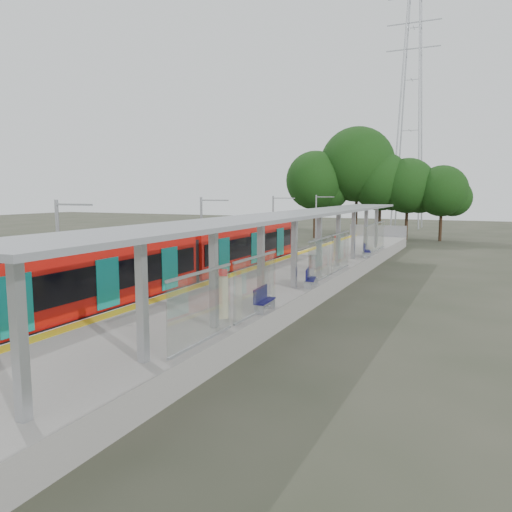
{
  "coord_description": "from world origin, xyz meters",
  "views": [
    {
      "loc": [
        10.52,
        -8.92,
        5.73
      ],
      "look_at": [
        -0.66,
        15.26,
        2.3
      ],
      "focal_mm": 35.0,
      "sensor_mm": 36.0,
      "label": 1
    }
  ],
  "objects_px": {
    "bench_near": "(263,299)",
    "bench_far": "(366,250)",
    "train": "(178,261)",
    "litter_bin": "(313,261)",
    "bench_mid": "(309,277)",
    "info_pillar_far": "(336,249)",
    "info_pillar_near": "(223,297)"
  },
  "relations": [
    {
      "from": "info_pillar_near",
      "to": "bench_mid",
      "type": "bearing_deg",
      "value": 78.16
    },
    {
      "from": "bench_far",
      "to": "litter_bin",
      "type": "height_order",
      "value": "bench_far"
    },
    {
      "from": "info_pillar_near",
      "to": "info_pillar_far",
      "type": "height_order",
      "value": "info_pillar_near"
    },
    {
      "from": "info_pillar_near",
      "to": "bench_far",
      "type": "bearing_deg",
      "value": 82.96
    },
    {
      "from": "bench_mid",
      "to": "info_pillar_far",
      "type": "height_order",
      "value": "info_pillar_far"
    },
    {
      "from": "litter_bin",
      "to": "bench_mid",
      "type": "bearing_deg",
      "value": -73.09
    },
    {
      "from": "bench_near",
      "to": "bench_far",
      "type": "xyz_separation_m",
      "value": [
        -0.0,
        18.49,
        0.02
      ]
    },
    {
      "from": "train",
      "to": "bench_mid",
      "type": "relative_size",
      "value": 19.55
    },
    {
      "from": "bench_near",
      "to": "bench_far",
      "type": "bearing_deg",
      "value": 86.39
    },
    {
      "from": "info_pillar_near",
      "to": "info_pillar_far",
      "type": "relative_size",
      "value": 1.03
    },
    {
      "from": "litter_bin",
      "to": "bench_far",
      "type": "bearing_deg",
      "value": 75.5
    },
    {
      "from": "bench_far",
      "to": "info_pillar_far",
      "type": "height_order",
      "value": "info_pillar_far"
    },
    {
      "from": "bench_near",
      "to": "info_pillar_near",
      "type": "relative_size",
      "value": 0.78
    },
    {
      "from": "bench_mid",
      "to": "litter_bin",
      "type": "distance_m",
      "value": 6.15
    },
    {
      "from": "bench_far",
      "to": "info_pillar_far",
      "type": "distance_m",
      "value": 3.01
    },
    {
      "from": "train",
      "to": "info_pillar_far",
      "type": "distance_m",
      "value": 12.56
    },
    {
      "from": "bench_far",
      "to": "litter_bin",
      "type": "relative_size",
      "value": 1.81
    },
    {
      "from": "info_pillar_near",
      "to": "litter_bin",
      "type": "relative_size",
      "value": 2.16
    },
    {
      "from": "train",
      "to": "litter_bin",
      "type": "relative_size",
      "value": 31.81
    },
    {
      "from": "train",
      "to": "info_pillar_far",
      "type": "relative_size",
      "value": 15.11
    },
    {
      "from": "info_pillar_near",
      "to": "info_pillar_far",
      "type": "xyz_separation_m",
      "value": [
        -0.51,
        17.43,
        -0.02
      ]
    },
    {
      "from": "train",
      "to": "litter_bin",
      "type": "distance_m",
      "value": 8.78
    },
    {
      "from": "bench_near",
      "to": "train",
      "type": "bearing_deg",
      "value": 143.17
    },
    {
      "from": "info_pillar_near",
      "to": "litter_bin",
      "type": "xyz_separation_m",
      "value": [
        -0.83,
        13.17,
        -0.38
      ]
    },
    {
      "from": "train",
      "to": "bench_far",
      "type": "relative_size",
      "value": 17.61
    },
    {
      "from": "train",
      "to": "info_pillar_far",
      "type": "height_order",
      "value": "train"
    },
    {
      "from": "bench_far",
      "to": "train",
      "type": "bearing_deg",
      "value": -133.81
    },
    {
      "from": "info_pillar_near",
      "to": "litter_bin",
      "type": "distance_m",
      "value": 13.2
    },
    {
      "from": "bench_far",
      "to": "info_pillar_far",
      "type": "relative_size",
      "value": 0.86
    },
    {
      "from": "bench_far",
      "to": "info_pillar_near",
      "type": "xyz_separation_m",
      "value": [
        -0.95,
        -20.05,
        0.27
      ]
    },
    {
      "from": "bench_mid",
      "to": "info_pillar_far",
      "type": "bearing_deg",
      "value": 85.32
    },
    {
      "from": "bench_mid",
      "to": "bench_far",
      "type": "distance_m",
      "value": 12.76
    }
  ]
}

